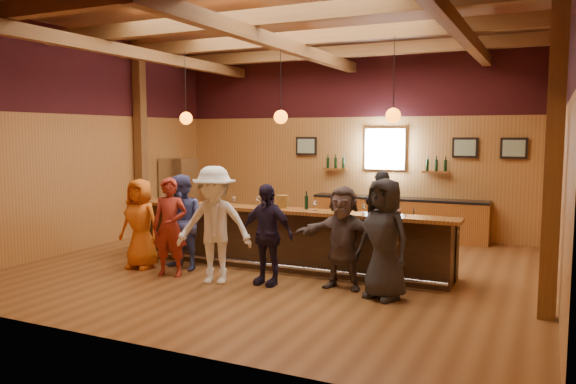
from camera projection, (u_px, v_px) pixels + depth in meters
name	position (u px, v px, depth m)	size (l,w,h in m)	color
room	(282.00, 88.00, 9.81)	(9.04, 9.00, 4.52)	brown
bar_counter	(285.00, 238.00, 10.17)	(6.30, 1.07, 1.11)	black
back_bar_cabinet	(398.00, 218.00, 12.89)	(4.00, 0.52, 0.95)	brown
window	(385.00, 149.00, 13.10)	(0.95, 0.09, 0.95)	silver
framed_pictures	(422.00, 147.00, 12.72)	(5.35, 0.05, 0.45)	black
wine_shelves	(384.00, 167.00, 13.08)	(3.00, 0.18, 0.30)	brown
pendant_lights	(281.00, 117.00, 9.81)	(4.24, 0.24, 1.37)	black
stainless_fridge	(179.00, 194.00, 14.07)	(0.70, 0.70, 1.80)	silver
customer_orange	(140.00, 224.00, 10.04)	(0.79, 0.51, 1.61)	#D45F13
customer_redvest	(170.00, 227.00, 9.48)	(0.61, 0.40, 1.68)	maroon
customer_denim	(182.00, 223.00, 9.89)	(0.82, 0.64, 1.70)	#434B86
customer_white	(214.00, 225.00, 9.01)	(1.23, 0.70, 1.90)	white
customer_navy	(266.00, 234.00, 8.94)	(0.95, 0.40, 1.62)	#1E172F
customer_brown	(343.00, 238.00, 8.70)	(1.49, 0.48, 1.61)	#514341
customer_dark	(384.00, 239.00, 8.15)	(0.87, 0.56, 1.78)	black
bartender	(381.00, 216.00, 10.56)	(0.63, 0.41, 1.73)	black
ice_bucket	(282.00, 202.00, 9.85)	(0.20, 0.20, 0.22)	brown
bottle_a	(306.00, 202.00, 9.67)	(0.07, 0.07, 0.31)	black
bottle_b	(333.00, 203.00, 9.51)	(0.07, 0.07, 0.32)	black
glass_a	(166.00, 195.00, 10.81)	(0.08, 0.08, 0.17)	silver
glass_b	(181.00, 195.00, 10.60)	(0.09, 0.09, 0.20)	silver
glass_c	(207.00, 197.00, 10.48)	(0.08, 0.08, 0.17)	silver
glass_d	(234.00, 199.00, 10.12)	(0.08, 0.08, 0.17)	silver
glass_e	(258.00, 199.00, 10.04)	(0.08, 0.08, 0.19)	silver
glass_f	(316.00, 203.00, 9.47)	(0.08, 0.08, 0.18)	silver
glass_g	(364.00, 207.00, 9.11)	(0.07, 0.07, 0.16)	silver
glass_h	(398.00, 208.00, 8.81)	(0.08, 0.08, 0.19)	silver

